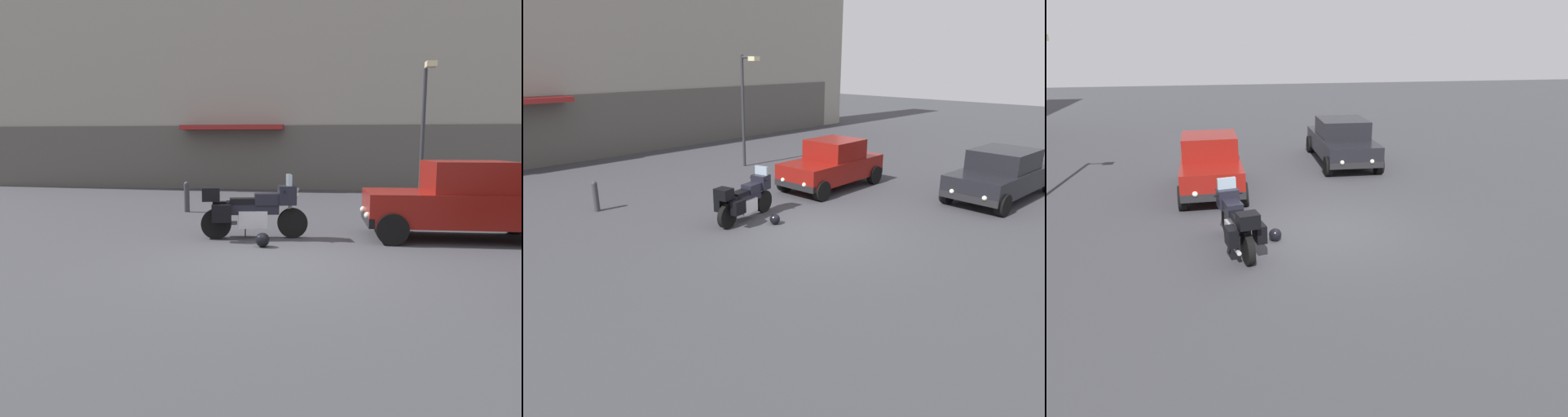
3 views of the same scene
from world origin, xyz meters
TOP-DOWN VIEW (x-y plane):
  - ground_plane at (0.00, 0.00)m, footprint 80.00×80.00m
  - building_facade_rear at (-0.00, 14.11)m, footprint 34.56×3.40m
  - motorcycle at (-0.66, 2.00)m, footprint 2.24×0.98m
  - helmet at (-0.34, 1.18)m, footprint 0.28×0.28m
  - car_hatchback_near at (3.66, 2.49)m, footprint 3.90×1.84m
  - car_sedan_far at (6.42, -2.11)m, footprint 4.63×2.06m
  - streetlamp_curbside at (3.76, 7.03)m, footprint 0.28×0.94m
  - bollard_curbside at (-3.18, 5.64)m, footprint 0.16×0.16m

SIDE VIEW (x-z plane):
  - ground_plane at x=0.00m, z-range 0.00..0.00m
  - helmet at x=-0.34m, z-range 0.00..0.28m
  - bollard_curbside at x=-3.18m, z-range 0.03..0.93m
  - motorcycle at x=-0.66m, z-range -0.06..1.30m
  - car_sedan_far at x=6.42m, z-range 0.00..1.56m
  - car_hatchback_near at x=3.66m, z-range -0.01..1.63m
  - streetlamp_curbside at x=3.76m, z-range 0.50..4.88m
  - building_facade_rear at x=0.00m, z-range -0.05..12.77m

